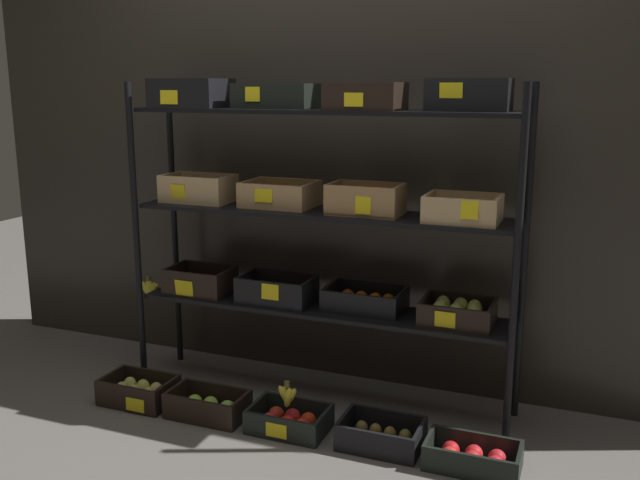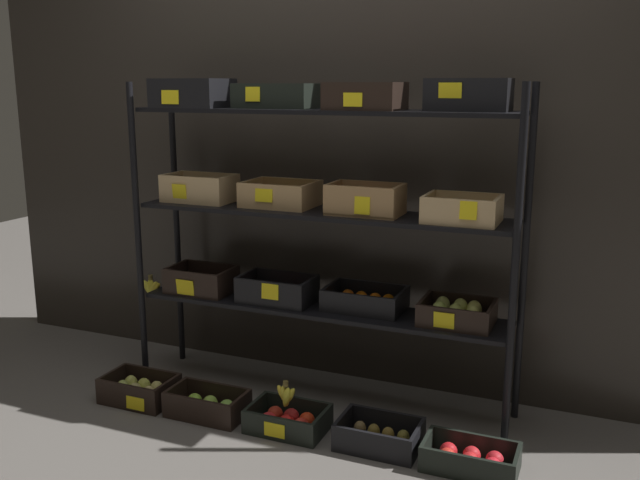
{
  "view_description": "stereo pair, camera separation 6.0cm",
  "coord_description": "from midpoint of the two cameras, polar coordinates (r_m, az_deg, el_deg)",
  "views": [
    {
      "loc": [
        1.18,
        -2.96,
        1.51
      ],
      "look_at": [
        0.0,
        0.0,
        0.8
      ],
      "focal_mm": 39.28,
      "sensor_mm": 36.0,
      "label": 1
    },
    {
      "loc": [
        1.24,
        -2.94,
        1.51
      ],
      "look_at": [
        0.0,
        0.0,
        0.8
      ],
      "focal_mm": 39.28,
      "sensor_mm": 36.0,
      "label": 2
    }
  ],
  "objects": [
    {
      "name": "banana_bunch_loose",
      "position": [
        3.17,
        -3.23,
        -12.57
      ],
      "size": [
        0.11,
        0.04,
        0.12
      ],
      "color": "brown",
      "rests_on": "crate_ground_apple_red"
    },
    {
      "name": "display_rack",
      "position": [
        3.25,
        -0.65,
        2.53
      ],
      "size": [
        1.94,
        0.37,
        1.53
      ],
      "color": "black",
      "rests_on": "ground_plane"
    },
    {
      "name": "crate_ground_apple_red",
      "position": [
        3.22,
        -3.07,
        -14.51
      ],
      "size": [
        0.35,
        0.24,
        0.11
      ],
      "color": "black",
      "rests_on": "ground_plane"
    },
    {
      "name": "ground_plane",
      "position": [
        3.53,
        -0.5,
        -12.72
      ],
      "size": [
        10.0,
        10.0,
        0.0
      ],
      "primitive_type": "plane",
      "color": "#605B56"
    },
    {
      "name": "crate_ground_pear",
      "position": [
        3.58,
        -15.0,
        -11.87
      ],
      "size": [
        0.34,
        0.23,
        0.13
      ],
      "color": "black",
      "rests_on": "ground_plane"
    },
    {
      "name": "storefront_wall",
      "position": [
        3.55,
        1.72,
        6.7
      ],
      "size": [
        4.22,
        0.12,
        2.29
      ],
      "primitive_type": "cube",
      "color": "#2D2823",
      "rests_on": "ground_plane"
    },
    {
      "name": "crate_ground_kiwi",
      "position": [
        3.1,
        4.41,
        -15.68
      ],
      "size": [
        0.35,
        0.23,
        0.12
      ],
      "color": "black",
      "rests_on": "ground_plane"
    },
    {
      "name": "crate_ground_rightmost_apple_red",
      "position": [
        3.0,
        11.76,
        -16.98
      ],
      "size": [
        0.38,
        0.21,
        0.11
      ],
      "color": "black",
      "rests_on": "ground_plane"
    },
    {
      "name": "crate_ground_apple_green",
      "position": [
        3.38,
        -9.64,
        -13.25
      ],
      "size": [
        0.36,
        0.2,
        0.12
      ],
      "color": "black",
      "rests_on": "ground_plane"
    }
  ]
}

